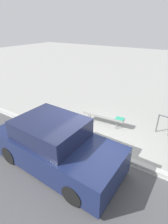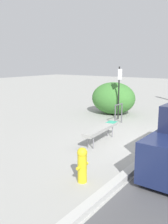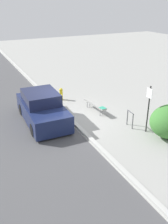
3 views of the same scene
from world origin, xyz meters
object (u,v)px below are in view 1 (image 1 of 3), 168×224
(bike_rack, at_px, (164,123))
(fire_hydrant, at_px, (45,111))
(bench, at_px, (103,116))
(parked_car_near, at_px, (55,145))

(bike_rack, distance_m, fire_hydrant, 5.24)
(bench, xyz_separation_m, bike_rack, (2.43, 0.65, 0.07))
(parked_car_near, bearing_deg, bench, 89.36)
(bench, relative_size, parked_car_near, 0.46)
(bike_rack, xyz_separation_m, parked_car_near, (-2.57, -3.68, 0.19))
(bench, relative_size, fire_hydrant, 2.53)
(parked_car_near, bearing_deg, bike_rack, 56.96)
(bike_rack, relative_size, fire_hydrant, 1.08)
(fire_hydrant, bearing_deg, bike_rack, 18.78)
(bench, bearing_deg, bike_rack, 10.83)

